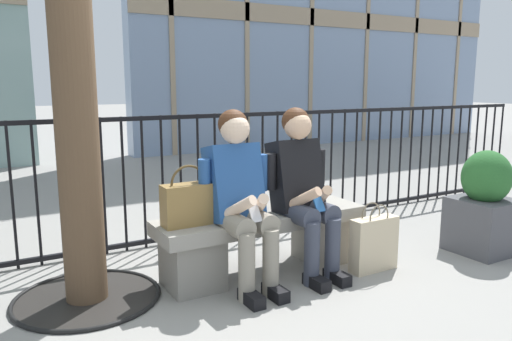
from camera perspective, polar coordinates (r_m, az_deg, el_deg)
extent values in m
plane|color=gray|center=(3.76, 0.78, -11.56)|extent=(60.00, 60.00, 0.00)
cube|color=gray|center=(3.63, 0.79, -5.68)|extent=(1.60, 0.44, 0.10)
cube|color=gray|center=(3.46, -7.33, -10.49)|extent=(0.36, 0.37, 0.35)
cube|color=gray|center=(4.00, 7.75, -7.64)|extent=(0.36, 0.37, 0.35)
cylinder|color=gray|center=(3.30, -2.78, -6.06)|extent=(0.15, 0.40, 0.15)
cylinder|color=gray|center=(3.21, -1.07, -11.13)|extent=(0.11, 0.11, 0.45)
cube|color=black|center=(3.24, -0.53, -14.52)|extent=(0.09, 0.22, 0.08)
cylinder|color=gray|center=(3.38, -0.06, -5.64)|extent=(0.15, 0.40, 0.15)
cylinder|color=gray|center=(3.30, 1.71, -10.56)|extent=(0.11, 0.11, 0.45)
cube|color=black|center=(3.32, 2.26, -13.86)|extent=(0.09, 0.22, 0.08)
cube|color=#234C8C|center=(3.40, -2.55, -1.40)|extent=(0.36, 0.30, 0.55)
cylinder|color=#234C8C|center=(3.30, -5.95, -0.92)|extent=(0.08, 0.08, 0.26)
cylinder|color=beige|center=(3.21, -1.98, -4.32)|extent=(0.16, 0.28, 0.20)
cylinder|color=#234C8C|center=(3.50, 0.63, -0.24)|extent=(0.08, 0.08, 0.26)
cylinder|color=beige|center=(3.28, 0.49, -3.97)|extent=(0.16, 0.28, 0.20)
cube|color=silver|center=(3.20, -0.20, -4.72)|extent=(0.07, 0.10, 0.13)
sphere|color=beige|center=(3.33, -2.44, 4.79)|extent=(0.20, 0.20, 0.20)
sphere|color=#472816|center=(3.36, -2.69, 5.34)|extent=(0.20, 0.20, 0.20)
cylinder|color=#383D4C|center=(3.56, 4.60, -4.89)|extent=(0.15, 0.40, 0.15)
cylinder|color=#383D4C|center=(3.47, 6.45, -9.53)|extent=(0.11, 0.11, 0.45)
cube|color=black|center=(3.50, 6.99, -12.66)|extent=(0.09, 0.22, 0.08)
cylinder|color=#383D4C|center=(3.66, 6.93, -4.51)|extent=(0.15, 0.40, 0.15)
cylinder|color=#383D4C|center=(3.58, 8.80, -8.99)|extent=(0.11, 0.11, 0.45)
cube|color=black|center=(3.60, 9.33, -12.03)|extent=(0.09, 0.22, 0.08)
cube|color=black|center=(3.67, 4.57, -0.60)|extent=(0.36, 0.30, 0.55)
cylinder|color=black|center=(3.54, 1.65, -0.13)|extent=(0.08, 0.08, 0.26)
cylinder|color=#DBAD89|center=(3.47, 5.52, -3.25)|extent=(0.16, 0.28, 0.20)
cylinder|color=black|center=(3.78, 7.32, 0.46)|extent=(0.08, 0.08, 0.26)
cylinder|color=#DBAD89|center=(3.56, 7.62, -2.94)|extent=(0.16, 0.28, 0.20)
cube|color=#2D6BB7|center=(3.47, 7.17, -3.60)|extent=(0.07, 0.10, 0.13)
sphere|color=#DBAD89|center=(3.60, 4.83, 5.15)|extent=(0.20, 0.20, 0.20)
sphere|color=#472816|center=(3.62, 4.57, 5.66)|extent=(0.20, 0.20, 0.20)
cube|color=olive|center=(3.32, -7.74, -3.90)|extent=(0.36, 0.15, 0.28)
torus|color=brown|center=(3.29, -7.80, -1.47)|extent=(0.25, 0.02, 0.25)
cube|color=beige|center=(3.82, 13.42, -8.26)|extent=(0.38, 0.12, 0.40)
torus|color=#685E4C|center=(3.73, 14.00, -5.18)|extent=(0.18, 0.01, 0.18)
torus|color=#685E4C|center=(3.79, 13.11, -4.90)|extent=(0.18, 0.01, 0.18)
cylinder|color=black|center=(4.07, -26.28, -2.71)|extent=(0.02, 0.02, 1.12)
cylinder|color=black|center=(4.08, -23.97, -2.50)|extent=(0.02, 0.02, 1.12)
cylinder|color=black|center=(4.10, -21.67, -2.29)|extent=(0.02, 0.02, 1.12)
cylinder|color=black|center=(4.12, -19.41, -2.07)|extent=(0.02, 0.02, 1.12)
cylinder|color=black|center=(4.16, -17.17, -1.86)|extent=(0.02, 0.02, 1.12)
cylinder|color=black|center=(4.19, -14.97, -1.64)|extent=(0.02, 0.02, 1.12)
cylinder|color=black|center=(4.24, -12.81, -1.43)|extent=(0.02, 0.02, 1.12)
cylinder|color=black|center=(4.29, -10.71, -1.22)|extent=(0.02, 0.02, 1.12)
cylinder|color=black|center=(4.35, -8.65, -1.01)|extent=(0.02, 0.02, 1.12)
cylinder|color=black|center=(4.41, -6.65, -0.81)|extent=(0.02, 0.02, 1.12)
cylinder|color=black|center=(4.47, -4.71, -0.61)|extent=(0.02, 0.02, 1.12)
cylinder|color=black|center=(4.55, -2.83, -0.42)|extent=(0.02, 0.02, 1.12)
cylinder|color=black|center=(4.62, -1.01, -0.23)|extent=(0.02, 0.02, 1.12)
cylinder|color=black|center=(4.70, 0.75, -0.05)|extent=(0.02, 0.02, 1.12)
cylinder|color=black|center=(4.79, 2.45, 0.12)|extent=(0.02, 0.02, 1.12)
cylinder|color=black|center=(4.88, 4.09, 0.29)|extent=(0.02, 0.02, 1.12)
cylinder|color=black|center=(4.97, 5.67, 0.45)|extent=(0.02, 0.02, 1.12)
cylinder|color=black|center=(5.07, 7.19, 0.61)|extent=(0.02, 0.02, 1.12)
cylinder|color=black|center=(5.17, 8.65, 0.76)|extent=(0.02, 0.02, 1.12)
cylinder|color=black|center=(5.28, 10.05, 0.90)|extent=(0.02, 0.02, 1.12)
cylinder|color=black|center=(5.38, 11.40, 1.04)|extent=(0.02, 0.02, 1.12)
cylinder|color=black|center=(5.49, 12.69, 1.17)|extent=(0.02, 0.02, 1.12)
cylinder|color=black|center=(5.61, 13.94, 1.29)|extent=(0.02, 0.02, 1.12)
cylinder|color=black|center=(5.72, 15.13, 1.41)|extent=(0.02, 0.02, 1.12)
cylinder|color=black|center=(5.84, 16.28, 1.52)|extent=(0.02, 0.02, 1.12)
cylinder|color=black|center=(5.96, 17.38, 1.63)|extent=(0.02, 0.02, 1.12)
cylinder|color=black|center=(6.08, 18.44, 1.74)|extent=(0.02, 0.02, 1.12)
cylinder|color=black|center=(6.20, 19.45, 1.83)|extent=(0.02, 0.02, 1.12)
cylinder|color=black|center=(6.33, 20.43, 1.93)|extent=(0.02, 0.02, 1.12)
cylinder|color=black|center=(6.46, 21.37, 2.02)|extent=(0.02, 0.02, 1.12)
cylinder|color=black|center=(6.59, 22.27, 2.11)|extent=(0.02, 0.02, 1.12)
cylinder|color=black|center=(6.72, 23.13, 2.19)|extent=(0.02, 0.02, 1.12)
cylinder|color=black|center=(6.85, 23.97, 2.27)|extent=(0.02, 0.02, 1.12)
cylinder|color=black|center=(6.99, 24.77, 2.34)|extent=(0.02, 0.02, 1.12)
cylinder|color=black|center=(7.12, 25.54, 2.42)|extent=(0.02, 0.02, 1.12)
cylinder|color=black|center=(7.26, 26.28, 2.48)|extent=(0.02, 0.02, 1.12)
cube|color=black|center=(4.56, -5.56, -7.01)|extent=(8.44, 0.04, 0.04)
cube|color=black|center=(4.37, -5.80, 6.26)|extent=(8.44, 0.04, 0.04)
cylinder|color=black|center=(3.50, -18.83, -13.75)|extent=(0.91, 0.91, 0.01)
torus|color=black|center=(3.49, -18.84, -13.66)|extent=(0.94, 0.94, 0.03)
cylinder|color=brown|center=(3.23, -20.59, 15.03)|extent=(0.26, 0.26, 3.40)
cube|color=#4C4C51|center=(4.52, 24.65, -5.75)|extent=(0.46, 0.46, 0.45)
ellipsoid|color=#28602B|center=(4.44, 25.03, -0.70)|extent=(0.39, 0.39, 0.44)
cube|color=gray|center=(11.81, 9.74, 16.79)|extent=(9.69, 0.04, 0.36)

